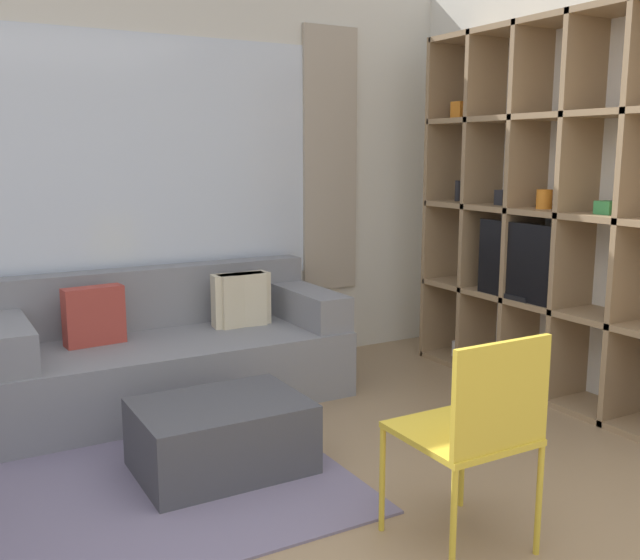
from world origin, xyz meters
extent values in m
cube|color=silver|center=(0.00, 3.09, 1.35)|extent=(5.99, 0.07, 2.70)
cube|color=silver|center=(0.00, 3.05, 1.45)|extent=(2.64, 0.01, 1.60)
cube|color=#B2A38E|center=(1.49, 3.03, 1.45)|extent=(0.44, 0.03, 1.90)
cube|color=silver|center=(2.43, 1.53, 1.35)|extent=(0.07, 4.25, 2.70)
cube|color=slate|center=(-0.70, 1.55, 0.01)|extent=(2.41, 1.64, 0.01)
cube|color=silver|center=(2.39, 1.59, 1.15)|extent=(0.02, 2.03, 2.30)
cube|color=#997A56|center=(2.21, 0.98, 1.15)|extent=(0.37, 0.04, 2.30)
cube|color=#997A56|center=(2.21, 1.38, 1.15)|extent=(0.37, 0.04, 2.30)
cube|color=#997A56|center=(2.21, 1.79, 1.15)|extent=(0.37, 0.04, 2.30)
cube|color=#997A56|center=(2.21, 2.20, 1.15)|extent=(0.37, 0.04, 2.30)
cube|color=#997A56|center=(2.21, 2.60, 1.15)|extent=(0.37, 0.04, 2.30)
cube|color=#997A56|center=(2.21, 1.59, 0.02)|extent=(0.37, 2.03, 0.04)
cube|color=#997A56|center=(2.21, 1.59, 0.58)|extent=(0.37, 2.03, 0.04)
cube|color=#997A56|center=(2.21, 1.59, 1.15)|extent=(0.37, 2.03, 0.04)
cube|color=#997A56|center=(2.21, 1.59, 1.73)|extent=(0.37, 2.03, 0.04)
cube|color=#997A56|center=(2.21, 1.59, 2.28)|extent=(0.37, 2.03, 0.04)
cube|color=black|center=(2.07, 1.70, 0.84)|extent=(0.04, 0.65, 0.49)
cube|color=black|center=(2.09, 1.70, 0.61)|extent=(0.10, 0.24, 0.03)
cube|color=orange|center=(2.19, 2.43, 1.80)|extent=(0.10, 0.10, 0.12)
cube|color=#232328|center=(2.19, 1.98, 1.22)|extent=(0.08, 0.08, 0.10)
cube|color=#388947|center=(2.19, 1.15, 1.21)|extent=(0.11, 0.11, 0.08)
cylinder|color=#232328|center=(2.19, 2.42, 1.24)|extent=(0.05, 0.05, 0.15)
cylinder|color=orange|center=(2.19, 1.62, 1.23)|extent=(0.10, 0.10, 0.12)
cylinder|color=white|center=(2.19, 2.37, 0.09)|extent=(0.09, 0.09, 0.11)
cube|color=gray|center=(0.09, 2.54, 0.20)|extent=(2.08, 0.91, 0.41)
cube|color=gray|center=(0.09, 2.90, 0.60)|extent=(2.08, 0.18, 0.38)
cube|color=gray|center=(-0.83, 2.54, 0.52)|extent=(0.24, 0.85, 0.22)
cube|color=gray|center=(1.01, 2.54, 0.52)|extent=(0.24, 0.85, 0.22)
cube|color=beige|center=(0.60, 2.62, 0.58)|extent=(0.35, 0.15, 0.34)
cube|color=beige|center=(0.57, 2.62, 0.58)|extent=(0.35, 0.16, 0.34)
cube|color=#AD3D33|center=(-0.34, 2.62, 0.58)|extent=(0.35, 0.15, 0.34)
cube|color=#47474C|center=(-0.01, 1.50, 0.17)|extent=(0.79, 0.58, 0.35)
cylinder|color=gold|center=(0.76, 0.67, 0.22)|extent=(0.02, 0.02, 0.44)
cylinder|color=gold|center=(0.35, 0.67, 0.22)|extent=(0.02, 0.02, 0.44)
cylinder|color=gold|center=(0.76, 0.23, 0.22)|extent=(0.02, 0.02, 0.44)
cylinder|color=gold|center=(0.35, 0.23, 0.22)|extent=(0.02, 0.02, 0.44)
cube|color=gold|center=(0.56, 0.45, 0.45)|extent=(0.44, 0.46, 0.02)
cube|color=gold|center=(0.56, 0.24, 0.66)|extent=(0.44, 0.02, 0.40)
camera|label=1|loc=(-1.19, -1.53, 1.51)|focal=40.00mm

